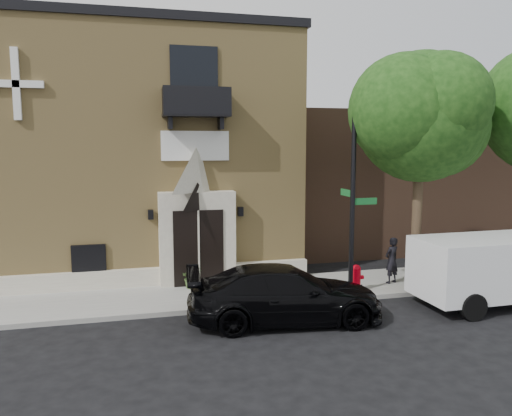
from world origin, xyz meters
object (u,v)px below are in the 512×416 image
(dumpster, at_px, (463,265))
(pedestrian_near, at_px, (392,260))
(cargo_van, at_px, (504,267))
(street_sign, at_px, (353,204))
(black_sedan, at_px, (285,294))
(fire_hydrant, at_px, (356,278))

(dumpster, relative_size, pedestrian_near, 1.36)
(cargo_van, bearing_deg, dumpster, 91.96)
(cargo_van, distance_m, dumpster, 1.86)
(street_sign, bearing_deg, cargo_van, -23.09)
(dumpster, xyz_separation_m, pedestrian_near, (-2.33, 0.72, 0.13))
(black_sedan, xyz_separation_m, pedestrian_near, (4.60, 2.35, 0.16))
(dumpster, height_order, pedestrian_near, pedestrian_near)
(fire_hydrant, height_order, dumpster, dumpster)
(fire_hydrant, bearing_deg, dumpster, -2.28)
(street_sign, xyz_separation_m, fire_hydrant, (0.31, 0.24, -2.49))
(cargo_van, bearing_deg, black_sedan, 177.40)
(street_sign, bearing_deg, dumpster, -0.11)
(street_sign, height_order, dumpster, street_sign)
(cargo_van, bearing_deg, fire_hydrant, 152.77)
(street_sign, xyz_separation_m, pedestrian_near, (1.90, 0.81, -2.12))
(fire_hydrant, height_order, pedestrian_near, pedestrian_near)
(street_sign, distance_m, pedestrian_near, 2.96)
(black_sedan, xyz_separation_m, street_sign, (2.71, 1.54, 2.28))
(cargo_van, height_order, street_sign, street_sign)
(cargo_van, bearing_deg, pedestrian_near, 132.61)
(cargo_van, distance_m, pedestrian_near, 3.52)
(black_sedan, height_order, dumpster, black_sedan)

